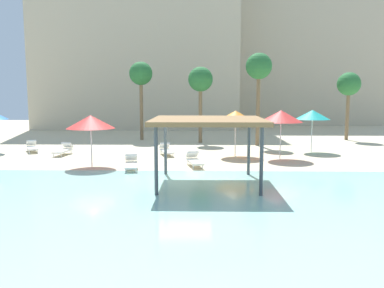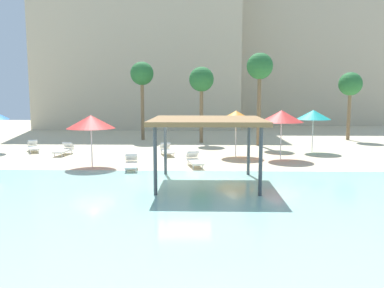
% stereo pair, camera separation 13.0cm
% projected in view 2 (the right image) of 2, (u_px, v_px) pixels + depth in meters
% --- Properties ---
extents(ground_plane, '(80.00, 80.00, 0.00)m').
position_uv_depth(ground_plane, '(184.00, 178.00, 17.76)').
color(ground_plane, beige).
extents(lagoon_water, '(44.00, 13.50, 0.04)m').
position_uv_depth(lagoon_water, '(176.00, 212.00, 12.55)').
color(lagoon_water, '#99D1C6').
rests_on(lagoon_water, ground).
extents(shade_pavilion, '(4.57, 4.57, 2.77)m').
position_uv_depth(shade_pavilion, '(207.00, 122.00, 16.16)').
color(shade_pavilion, '#42474C').
rests_on(shade_pavilion, ground).
extents(beach_umbrella_red_0, '(2.50, 2.50, 2.85)m').
position_uv_depth(beach_umbrella_red_0, '(282.00, 116.00, 22.70)').
color(beach_umbrella_red_0, silver).
rests_on(beach_umbrella_red_0, ground).
extents(beach_umbrella_teal_1, '(2.23, 2.23, 2.75)m').
position_uv_depth(beach_umbrella_teal_1, '(313.00, 115.00, 25.50)').
color(beach_umbrella_teal_1, silver).
rests_on(beach_umbrella_teal_1, ground).
extents(beach_umbrella_orange_2, '(2.47, 2.47, 2.79)m').
position_uv_depth(beach_umbrella_orange_2, '(236.00, 116.00, 23.73)').
color(beach_umbrella_orange_2, silver).
rests_on(beach_umbrella_orange_2, ground).
extents(beach_umbrella_red_5, '(2.48, 2.48, 2.70)m').
position_uv_depth(beach_umbrella_red_5, '(91.00, 122.00, 20.27)').
color(beach_umbrella_red_5, silver).
rests_on(beach_umbrella_red_5, ground).
extents(lounge_chair_1, '(1.10, 1.99, 0.74)m').
position_uv_depth(lounge_chair_1, '(167.00, 150.00, 24.46)').
color(lounge_chair_1, white).
rests_on(lounge_chair_1, ground).
extents(lounge_chair_2, '(0.76, 1.94, 0.74)m').
position_uv_depth(lounge_chair_2, '(64.00, 149.00, 24.62)').
color(lounge_chair_2, white).
rests_on(lounge_chair_2, ground).
extents(lounge_chair_3, '(1.00, 1.98, 0.74)m').
position_uv_depth(lounge_chair_3, '(194.00, 160.00, 20.63)').
color(lounge_chair_3, white).
rests_on(lounge_chair_3, ground).
extents(lounge_chair_4, '(1.41, 1.96, 0.74)m').
position_uv_depth(lounge_chair_4, '(33.00, 147.00, 25.93)').
color(lounge_chair_4, white).
rests_on(lounge_chair_4, ground).
extents(lounge_chair_5, '(0.89, 1.97, 0.74)m').
position_uv_depth(lounge_chair_5, '(131.00, 163.00, 19.65)').
color(lounge_chair_5, white).
rests_on(lounge_chair_5, ground).
extents(palm_tree_0, '(1.90, 1.90, 6.75)m').
position_uv_depth(palm_tree_0, '(260.00, 69.00, 28.43)').
color(palm_tree_0, brown).
rests_on(palm_tree_0, ground).
extents(palm_tree_1, '(1.90, 1.90, 5.56)m').
position_uv_depth(palm_tree_1, '(350.00, 85.00, 32.12)').
color(palm_tree_1, brown).
rests_on(palm_tree_1, ground).
extents(palm_tree_2, '(1.90, 1.90, 5.87)m').
position_uv_depth(palm_tree_2, '(201.00, 81.00, 30.22)').
color(palm_tree_2, brown).
rests_on(palm_tree_2, ground).
extents(palm_tree_3, '(1.90, 1.90, 6.41)m').
position_uv_depth(palm_tree_3, '(142.00, 75.00, 32.12)').
color(palm_tree_3, brown).
rests_on(palm_tree_3, ground).
extents(hotel_block_0, '(22.17, 9.22, 18.90)m').
position_uv_depth(hotel_block_0, '(141.00, 44.00, 44.72)').
color(hotel_block_0, beige).
rests_on(hotel_block_0, ground).
extents(hotel_block_1, '(23.06, 8.61, 18.89)m').
position_uv_depth(hotel_block_1, '(287.00, 50.00, 50.77)').
color(hotel_block_1, beige).
rests_on(hotel_block_1, ground).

